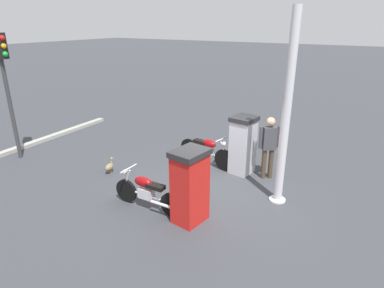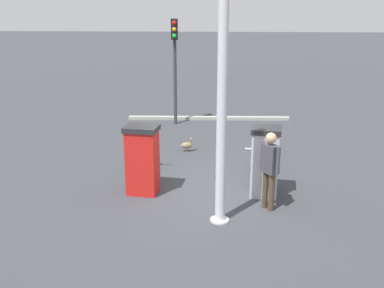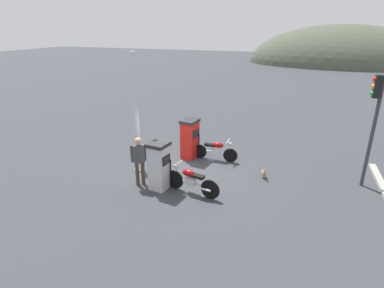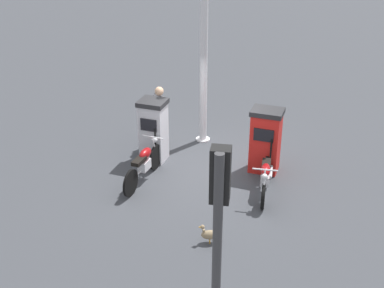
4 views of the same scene
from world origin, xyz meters
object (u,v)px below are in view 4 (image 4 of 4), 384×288
at_px(motorcycle_near_pump, 144,163).
at_px(roadside_traffic_light, 218,238).
at_px(canopy_support_pole, 204,68).
at_px(fuel_pump_near, 154,130).
at_px(wandering_duck, 209,234).
at_px(fuel_pump_far, 265,140).
at_px(motorcycle_far_pump, 265,177).
at_px(attendant_person, 160,113).

bearing_deg(motorcycle_near_pump, roadside_traffic_light, 26.06).
relative_size(motorcycle_near_pump, canopy_support_pole, 0.45).
distance_m(fuel_pump_near, wandering_duck, 3.87).
relative_size(motorcycle_near_pump, roadside_traffic_light, 0.52).
bearing_deg(canopy_support_pole, fuel_pump_far, 52.58).
height_order(motorcycle_far_pump, attendant_person, attendant_person).
distance_m(attendant_person, canopy_support_pole, 1.69).
distance_m(roadside_traffic_light, canopy_support_pole, 8.05).
bearing_deg(fuel_pump_near, wandering_duck, 32.25).
xyz_separation_m(fuel_pump_near, canopy_support_pole, (-1.40, 1.04, 1.30)).
bearing_deg(fuel_pump_far, wandering_duck, -14.56).
xyz_separation_m(attendant_person, wandering_duck, (3.97, 2.06, -0.81)).
bearing_deg(motorcycle_far_pump, wandering_duck, -23.97).
bearing_deg(wandering_duck, canopy_support_pole, -167.89).
relative_size(attendant_person, wandering_duck, 4.03).
xyz_separation_m(fuel_pump_near, motorcycle_far_pump, (1.10, 2.98, -0.41)).
relative_size(fuel_pump_near, fuel_pump_far, 1.01).
bearing_deg(roadside_traffic_light, motorcycle_near_pump, -153.94).
height_order(wandering_duck, roadside_traffic_light, roadside_traffic_light).
distance_m(wandering_duck, roadside_traffic_light, 4.09).
bearing_deg(fuel_pump_far, motorcycle_near_pump, -68.30).
relative_size(roadside_traffic_light, canopy_support_pole, 0.86).
bearing_deg(canopy_support_pole, wandering_duck, 12.11).
height_order(motorcycle_near_pump, roadside_traffic_light, roadside_traffic_light).
distance_m(fuel_pump_near, roadside_traffic_light, 7.22).
distance_m(fuel_pump_near, canopy_support_pole, 2.18).
xyz_separation_m(attendant_person, roadside_traffic_light, (7.22, 2.70, 1.59)).
height_order(attendant_person, wandering_duck, attendant_person).
height_order(wandering_duck, canopy_support_pole, canopy_support_pole).
xyz_separation_m(motorcycle_near_pump, attendant_person, (-1.87, -0.08, 0.54)).
bearing_deg(attendant_person, canopy_support_pole, 121.55).
bearing_deg(motorcycle_far_pump, motorcycle_near_pump, -89.63).
relative_size(fuel_pump_near, roadside_traffic_light, 0.44).
xyz_separation_m(roadside_traffic_light, canopy_support_pole, (-7.87, -1.63, -0.46)).
distance_m(attendant_person, roadside_traffic_light, 7.87).
distance_m(fuel_pump_far, canopy_support_pole, 2.65).
distance_m(motorcycle_near_pump, attendant_person, 1.95).
relative_size(motorcycle_near_pump, motorcycle_far_pump, 1.06).
bearing_deg(fuel_pump_far, attendant_person, -104.44).
relative_size(motorcycle_near_pump, attendant_person, 1.14).
bearing_deg(motorcycle_near_pump, canopy_support_pole, 158.63).
distance_m(motorcycle_near_pump, canopy_support_pole, 3.18).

